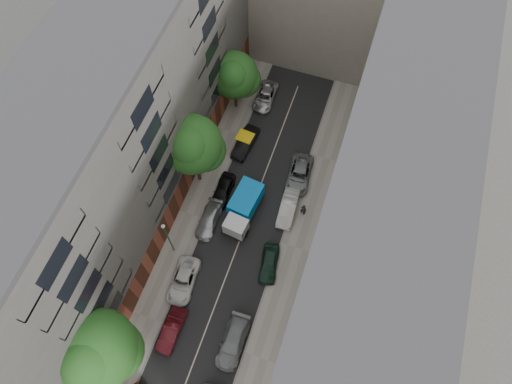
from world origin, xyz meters
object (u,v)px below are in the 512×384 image
at_px(car_right_2, 269,263).
at_px(pedestrian, 303,210).
at_px(tarp_truck, 243,208).
at_px(car_left_2, 183,281).
at_px(car_left_6, 266,96).
at_px(tree_far, 235,77).
at_px(car_left_5, 245,142).
at_px(tree_near, 98,352).
at_px(car_right_3, 288,208).
at_px(car_left_4, 223,190).
at_px(car_right_1, 233,342).
at_px(tree_mid, 193,147).
at_px(lamp_post, 167,236).
at_px(car_left_1, 172,330).
at_px(car_right_4, 299,174).
at_px(car_left_3, 209,220).

height_order(car_right_2, pedestrian, pedestrian).
relative_size(tarp_truck, car_left_2, 1.25).
distance_m(car_left_6, tree_far, 5.86).
height_order(car_left_2, car_left_5, car_left_5).
height_order(car_left_6, tree_near, tree_near).
distance_m(tarp_truck, pedestrian, 6.09).
bearing_deg(car_right_3, tarp_truck, -160.42).
distance_m(car_left_4, car_left_5, 6.33).
relative_size(tarp_truck, tree_far, 0.77).
distance_m(car_right_1, tree_mid, 18.25).
bearing_deg(car_left_5, tree_near, -90.73).
bearing_deg(lamp_post, car_left_1, -67.50).
height_order(car_left_4, tree_mid, tree_mid).
bearing_deg(car_right_4, tree_far, 140.01).
height_order(car_right_1, car_right_4, car_right_1).
xyz_separation_m(car_right_3, tree_far, (-9.53, 10.85, 4.56)).
bearing_deg(car_right_1, tarp_truck, 104.49).
xyz_separation_m(car_left_5, pedestrian, (8.33, -5.95, 0.33)).
bearing_deg(tree_mid, tree_near, -89.24).
bearing_deg(car_left_4, car_left_1, -88.39).
bearing_deg(car_left_2, pedestrian, 46.15).
bearing_deg(car_left_4, tarp_truck, -29.95).
bearing_deg(car_left_6, tree_far, -144.90).
bearing_deg(car_right_3, car_left_5, 134.53).
distance_m(tree_mid, lamp_post, 8.66).
bearing_deg(car_right_3, pedestrian, 3.14).
xyz_separation_m(tree_mid, lamp_post, (0.50, -8.22, -2.67)).
bearing_deg(car_right_1, tree_mid, 121.02).
height_order(car_left_6, lamp_post, lamp_post).
xyz_separation_m(car_right_3, lamp_post, (-9.40, -7.76, 3.28)).
bearing_deg(car_left_1, car_right_1, 8.72).
relative_size(car_right_3, tree_far, 0.57).
bearing_deg(tree_near, car_right_1, 28.45).
xyz_separation_m(car_left_4, car_left_6, (0.34, 13.20, -0.08)).
height_order(tarp_truck, car_right_3, tarp_truck).
bearing_deg(car_right_4, car_right_2, -95.07).
bearing_deg(car_left_2, car_left_1, -84.38).
xyz_separation_m(car_left_5, car_right_4, (6.77, -1.93, -0.03)).
relative_size(car_left_4, tree_near, 0.42).
relative_size(car_right_2, pedestrian, 2.27).
distance_m(car_right_3, lamp_post, 12.62).
relative_size(car_left_3, car_right_4, 0.87).
bearing_deg(tree_far, car_left_1, -83.11).
relative_size(car_right_2, tree_mid, 0.42).
distance_m(car_left_2, car_right_3, 12.69).
bearing_deg(tree_far, car_right_2, -60.81).
xyz_separation_m(car_right_3, pedestrian, (1.56, 0.18, 0.33)).
distance_m(car_left_5, tree_far, 7.11).
bearing_deg(car_right_4, car_left_1, -113.51).
bearing_deg(tree_far, tree_near, -90.23).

